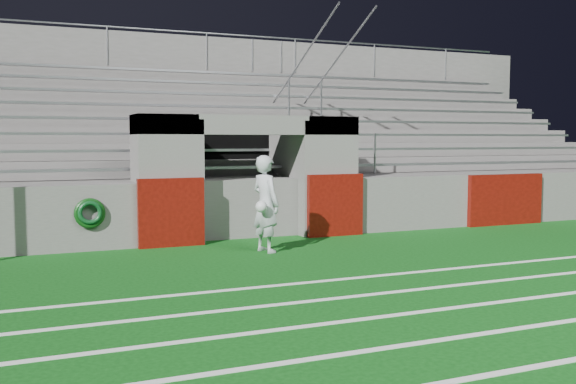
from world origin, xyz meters
name	(u,v)px	position (x,y,z in m)	size (l,w,h in m)	color
ground	(319,267)	(0.00, 0.00, 0.00)	(90.00, 90.00, 0.00)	#0B4710
field_markings	(552,364)	(0.00, -5.00, 0.01)	(28.00, 8.09, 0.01)	white
stadium_structure	(195,161)	(0.00, 7.97, 1.49)	(26.00, 8.48, 5.42)	#615F5C
goalkeeper_with_ball	(266,204)	(-0.31, 1.66, 0.90)	(0.61, 0.78, 1.81)	silver
hose_coil	(90,213)	(-3.33, 2.93, 0.73)	(0.57, 0.15, 0.57)	#0B3B0E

